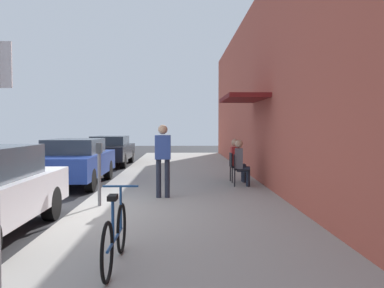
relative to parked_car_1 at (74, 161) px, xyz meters
The scene contains 12 objects.
ground_plane 4.72m from the parked_car_1, 76.34° to the right, with size 60.00×60.00×0.00m, color #2D2D30.
sidewalk_slab 4.25m from the parked_car_1, 37.03° to the right, with size 4.50×32.00×0.12m, color #9E9B93.
building_facade 6.64m from the parked_car_1, 23.64° to the right, with size 1.40×32.00×5.82m.
parked_car_1 is the anchor object (origin of this frame).
parked_car_2 6.37m from the parked_car_1, 90.00° to the left, with size 1.80×4.40×1.34m.
parking_meter 4.28m from the parked_car_1, 68.77° to the right, with size 0.12×0.10×1.32m.
bicycle_0 8.18m from the parked_car_1, 72.34° to the right, with size 0.46×1.71×0.90m.
cafe_chair_0 5.00m from the parked_car_1, 13.31° to the right, with size 0.49×0.49×0.87m.
seated_patron_0 5.06m from the parked_car_1, 13.24° to the right, with size 0.46×0.40×1.29m.
cafe_chair_1 4.88m from the parked_car_1, ahead, with size 0.45×0.45×0.87m.
seated_patron_1 4.94m from the parked_car_1, ahead, with size 0.43×0.37×1.29m.
pedestrian_standing 4.17m from the parked_car_1, 46.85° to the right, with size 0.36×0.22×1.70m.
Camera 1 is at (2.17, -8.18, 1.79)m, focal length 38.99 mm.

